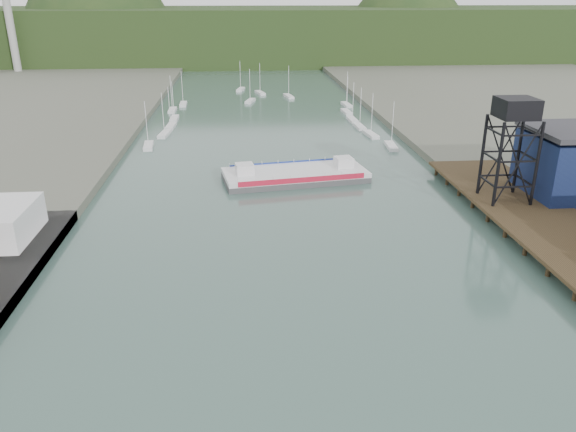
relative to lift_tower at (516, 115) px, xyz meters
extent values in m
cube|color=#2D2213|center=(2.00, -13.00, -13.75)|extent=(14.00, 70.00, 0.50)
cylinder|color=#2D2213|center=(-4.00, -13.00, -14.85)|extent=(0.60, 0.60, 2.20)
cylinder|color=black|center=(-3.00, -3.00, -7.00)|extent=(0.50, 0.50, 13.00)
cylinder|color=black|center=(3.00, -3.00, -7.00)|extent=(0.50, 0.50, 13.00)
cylinder|color=black|center=(-3.00, 3.00, -7.00)|extent=(0.50, 0.50, 13.00)
cylinder|color=black|center=(3.00, 3.00, -7.00)|extent=(0.50, 0.50, 13.00)
cube|color=black|center=(0.00, 0.00, 1.00)|extent=(5.50, 5.50, 3.00)
cube|color=silver|center=(-62.54, 45.89, -15.30)|extent=(2.67, 7.65, 0.90)
cube|color=silver|center=(-60.28, 57.30, -15.30)|extent=(2.81, 7.67, 0.90)
cube|color=silver|center=(-59.71, 66.17, -15.30)|extent=(2.35, 7.59, 0.90)
cube|color=silver|center=(-59.81, 76.09, -15.30)|extent=(2.01, 7.50, 0.90)
cube|color=silver|center=(-61.64, 88.33, -15.30)|extent=(2.00, 7.50, 0.90)
cube|color=silver|center=(-59.32, 98.17, -15.30)|extent=(2.16, 7.54, 0.90)
cube|color=silver|center=(-7.44, 41.03, -15.30)|extent=(2.53, 7.62, 0.90)
cube|color=silver|center=(-9.54, 52.51, -15.30)|extent=(2.76, 7.67, 0.90)
cube|color=silver|center=(-10.54, 61.29, -15.30)|extent=(2.22, 7.56, 0.90)
cube|color=silver|center=(-10.73, 70.28, -15.30)|extent=(2.18, 7.54, 0.90)
cube|color=silver|center=(-10.33, 81.38, -15.30)|extent=(2.46, 7.61, 0.90)
cube|color=silver|center=(-8.22, 92.99, -15.30)|extent=(2.48, 7.61, 0.90)
cube|color=silver|center=(-38.16, 102.00, -15.30)|extent=(3.78, 7.76, 0.90)
cube|color=silver|center=(-24.96, 110.00, -15.30)|extent=(3.31, 7.74, 0.90)
cube|color=silver|center=(-34.34, 118.00, -15.30)|extent=(3.76, 7.76, 0.90)
cube|color=silver|center=(-41.11, 126.00, -15.30)|extent=(3.40, 7.74, 0.90)
cylinder|color=#9C9D98|center=(-137.00, 177.00, 14.35)|extent=(3.20, 3.20, 60.00)
cube|color=#1B3216|center=(-35.00, 242.00, -3.65)|extent=(500.00, 120.00, 28.00)
sphere|color=#1B3216|center=(-115.00, 242.00, -7.65)|extent=(80.00, 80.00, 80.00)
sphere|color=#1B3216|center=(55.00, 252.00, -9.65)|extent=(70.00, 70.00, 70.00)
cube|color=#434346|center=(-31.53, 19.05, -15.12)|extent=(27.77, 14.56, 1.06)
cube|color=silver|center=(-31.53, 19.05, -14.17)|extent=(27.77, 14.56, 0.85)
cube|color=red|center=(-30.70, 13.78, -13.95)|extent=(23.02, 3.77, 0.95)
cube|color=navy|center=(-32.36, 24.33, -13.95)|extent=(23.02, 3.77, 0.95)
cube|color=silver|center=(-40.93, 17.57, -12.90)|extent=(3.63, 3.63, 2.12)
cube|color=silver|center=(-22.12, 20.53, -12.90)|extent=(3.63, 3.63, 2.12)
camera|label=1|loc=(-41.31, -81.04, 16.85)|focal=35.00mm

